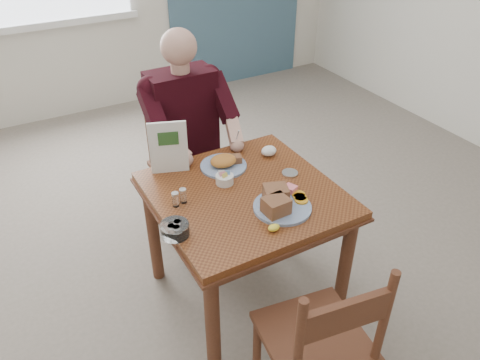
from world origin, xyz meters
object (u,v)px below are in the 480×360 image
table (245,209)px  chair_near (319,343)px  diner (188,125)px  far_plate (224,163)px  near_plate (280,202)px  chair_far (185,164)px

table → chair_near: chair_near is taller
diner → far_plate: diner is taller
near_plate → far_plate: size_ratio=0.99×
near_plate → diner: bearing=94.7°
chair_far → chair_near: same height
diner → near_plate: bearing=-85.3°
table → chair_far: chair_far is taller
near_plate → chair_far: bearing=94.3°
diner → far_plate: bearing=-87.8°
table → diner: size_ratio=0.66×
chair_near → diner: 1.52m
table → diner: (0.00, 0.71, 0.17)m
far_plate → diner: bearing=92.2°
diner → near_plate: (0.08, -0.91, -0.03)m
chair_far → far_plate: bearing=-88.2°
chair_near → chair_far: bearing=87.0°
table → diner: bearing=90.0°
chair_far → far_plate: 0.62m
chair_near → far_plate: (0.10, 1.03, 0.30)m
chair_near → near_plate: bearing=74.5°
table → diner: diner is taller
table → far_plate: 0.29m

